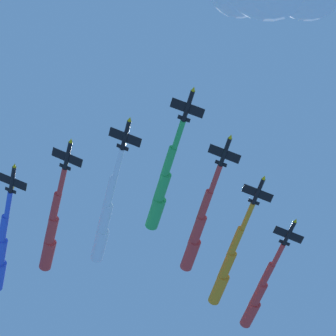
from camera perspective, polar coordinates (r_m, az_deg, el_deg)
name	(u,v)px	position (r m, az deg, el deg)	size (l,w,h in m)	color
jet_lead	(163,187)	(189.14, -0.43, -1.53)	(22.85, 43.11, 4.30)	black
jet_port_inner	(198,230)	(200.34, 2.38, -4.91)	(24.42, 45.00, 4.41)	black
jet_starboard_inner	(105,219)	(196.16, -4.98, -4.02)	(24.71, 46.29, 4.38)	black
jet_port_mid	(227,266)	(212.88, 4.72, -7.69)	(24.93, 47.10, 4.38)	black
jet_starboard_mid	(52,231)	(204.21, -9.17, -4.93)	(23.18, 44.73, 4.43)	black
jet_port_outer	(259,294)	(221.33, 7.20, -9.86)	(22.36, 42.96, 4.35)	black
jet_starboard_outer	(1,252)	(213.14, -13.02, -6.51)	(23.61, 45.34, 4.38)	black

